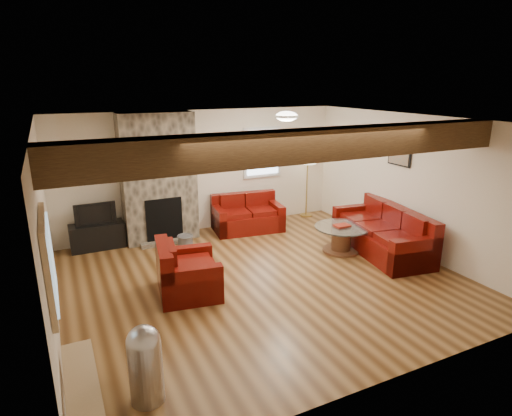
{
  "coord_description": "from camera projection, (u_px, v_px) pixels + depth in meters",
  "views": [
    {
      "loc": [
        -2.83,
        -5.58,
        3.05
      ],
      "look_at": [
        0.07,
        0.4,
        1.07
      ],
      "focal_mm": 30.0,
      "sensor_mm": 36.0,
      "label": 1
    }
  ],
  "objects": [
    {
      "name": "pine_bench",
      "position": [
        84.0,
        400.0,
        3.94
      ],
      "size": [
        0.29,
        1.23,
        0.46
      ],
      "primitive_type": null,
      "color": "tan",
      "rests_on": "floor"
    },
    {
      "name": "armchair_red",
      "position": [
        188.0,
        268.0,
        6.31
      ],
      "size": [
        1.0,
        1.1,
        0.79
      ],
      "primitive_type": null,
      "rotation": [
        0.0,
        0.0,
        1.41
      ],
      "color": "#430904",
      "rests_on": "floor"
    },
    {
      "name": "sofa_three",
      "position": [
        381.0,
        230.0,
        7.85
      ],
      "size": [
        1.23,
        2.28,
        0.84
      ],
      "primitive_type": null,
      "rotation": [
        0.0,
        0.0,
        -1.73
      ],
      "color": "#430904",
      "rests_on": "floor"
    },
    {
      "name": "oak_beam",
      "position": [
        310.0,
        145.0,
        5.13
      ],
      "size": [
        6.0,
        0.36,
        0.38
      ],
      "primitive_type": "cube",
      "color": "black",
      "rests_on": "room"
    },
    {
      "name": "floor_lamp",
      "position": [
        308.0,
        161.0,
        9.71
      ],
      "size": [
        0.39,
        0.39,
        1.52
      ],
      "color": "tan",
      "rests_on": "floor"
    },
    {
      "name": "ceiling_dome",
      "position": [
        287.0,
        118.0,
        7.32
      ],
      "size": [
        0.4,
        0.4,
        0.18
      ],
      "primitive_type": null,
      "color": "white",
      "rests_on": "room"
    },
    {
      "name": "pedal_bin",
      "position": [
        145.0,
        364.0,
        4.14
      ],
      "size": [
        0.41,
        0.41,
        0.83
      ],
      "primitive_type": null,
      "rotation": [
        0.0,
        0.0,
        0.29
      ],
      "color": "#B2B2B7",
      "rests_on": "floor"
    },
    {
      "name": "back_window",
      "position": [
        262.0,
        152.0,
        9.32
      ],
      "size": [
        0.9,
        0.08,
        1.1
      ],
      "primitive_type": null,
      "color": "silver",
      "rests_on": "room"
    },
    {
      "name": "loveseat",
      "position": [
        248.0,
        213.0,
        9.0
      ],
      "size": [
        1.51,
        0.99,
        0.75
      ],
      "primitive_type": null,
      "rotation": [
        0.0,
        0.0,
        -0.13
      ],
      "color": "#430904",
      "rests_on": "floor"
    },
    {
      "name": "television",
      "position": [
        95.0,
        213.0,
        7.92
      ],
      "size": [
        0.73,
        0.1,
        0.42
      ],
      "primitive_type": "imported",
      "color": "black",
      "rests_on": "tv_cabinet"
    },
    {
      "name": "coal_bucket",
      "position": [
        185.0,
        242.0,
        8.0
      ],
      "size": [
        0.31,
        0.31,
        0.3
      ],
      "primitive_type": null,
      "color": "slate",
      "rests_on": "floor"
    },
    {
      "name": "artwork_back",
      "position": [
        210.0,
        149.0,
        8.78
      ],
      "size": [
        0.42,
        0.06,
        0.52
      ],
      "primitive_type": null,
      "color": "black",
      "rests_on": "room"
    },
    {
      "name": "room",
      "position": [
        263.0,
        204.0,
        6.51
      ],
      "size": [
        8.0,
        8.0,
        8.0
      ],
      "color": "#563417",
      "rests_on": "ground"
    },
    {
      "name": "chimney_breast",
      "position": [
        159.0,
        180.0,
        8.25
      ],
      "size": [
        1.4,
        0.67,
        2.5
      ],
      "color": "#36312A",
      "rests_on": "floor"
    },
    {
      "name": "artwork_right",
      "position": [
        399.0,
        154.0,
        7.86
      ],
      "size": [
        0.06,
        0.55,
        0.42
      ],
      "primitive_type": null,
      "color": "black",
      "rests_on": "room"
    },
    {
      "name": "hatch_window",
      "position": [
        49.0,
        262.0,
        3.92
      ],
      "size": [
        0.08,
        1.0,
        0.9
      ],
      "primitive_type": null,
      "color": "tan",
      "rests_on": "room"
    },
    {
      "name": "coffee_table",
      "position": [
        341.0,
        239.0,
        7.9
      ],
      "size": [
        1.0,
        1.0,
        0.52
      ],
      "color": "#4D2A18",
      "rests_on": "floor"
    },
    {
      "name": "tv_cabinet",
      "position": [
        97.0,
        236.0,
        8.05
      ],
      "size": [
        0.98,
        0.39,
        0.49
      ],
      "primitive_type": "cube",
      "color": "black",
      "rests_on": "floor"
    }
  ]
}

